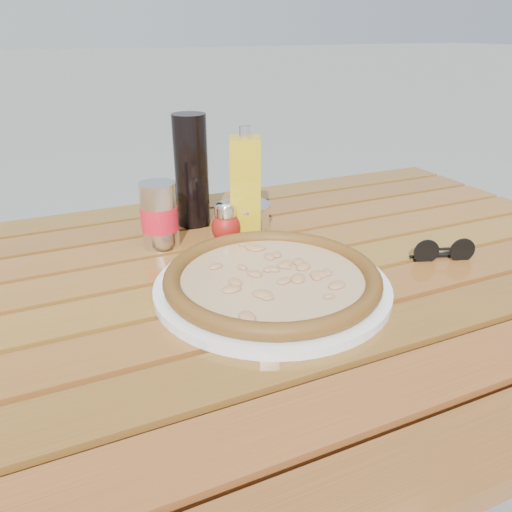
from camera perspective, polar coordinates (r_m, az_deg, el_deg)
name	(u,v)px	position (r m, az deg, el deg)	size (l,w,h in m)	color
table	(261,318)	(0.84, 0.57, -7.07)	(1.40, 0.90, 0.75)	#3A1F0D
plate	(272,286)	(0.77, 1.85, -3.48)	(0.36, 0.36, 0.01)	white
pizza	(272,277)	(0.76, 1.87, -2.44)	(0.34, 0.34, 0.03)	beige
pepper_shaker	(226,223)	(0.92, -3.48, 3.75)	(0.06, 0.06, 0.08)	#A41A12
oregano_shaker	(242,215)	(0.97, -1.62, 4.74)	(0.07, 0.07, 0.08)	#3E441B
dark_bottle	(191,171)	(1.00, -7.38, 9.62)	(0.07, 0.07, 0.22)	black
soda_can	(159,216)	(0.92, -10.98, 4.52)	(0.09, 0.09, 0.12)	silver
olive_oil_cruet	(245,188)	(0.93, -1.22, 7.77)	(0.07, 0.07, 0.21)	#BC9914
parmesan_tin	(246,218)	(0.97, -1.17, 4.40)	(0.11, 0.11, 0.07)	white
sunglasses	(443,252)	(0.92, 20.63, 0.46)	(0.11, 0.05, 0.04)	black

